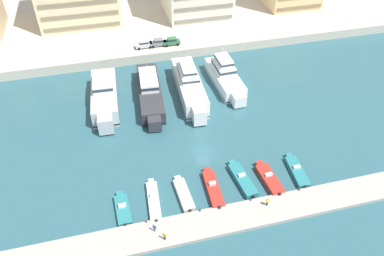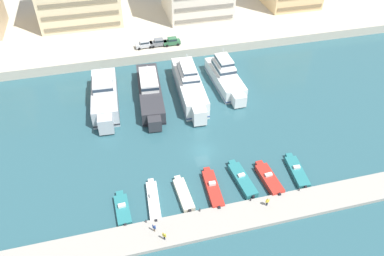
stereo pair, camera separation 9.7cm
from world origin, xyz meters
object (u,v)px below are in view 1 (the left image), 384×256
at_px(car_silver_far_left, 144,44).
at_px(pedestrian_mid_deck, 268,201).
at_px(motorboat_cream_mid_left, 184,194).
at_px(yacht_white_mid_left, 189,85).
at_px(yacht_white_center_left, 225,76).
at_px(motorboat_white_left, 154,200).
at_px(yacht_charcoal_left, 150,91).
at_px(pedestrian_near_edge, 154,227).
at_px(motorboat_red_center_right, 269,179).
at_px(motorboat_teal_far_left, 123,209).
at_px(motorboat_teal_mid_right, 297,171).
at_px(yacht_silver_far_left, 105,96).
at_px(motorboat_teal_center, 242,179).
at_px(car_grey_left, 158,42).
at_px(car_green_mid_left, 172,41).
at_px(motorboat_red_center_left, 213,188).
at_px(pedestrian_far_side, 165,236).

distance_m(car_silver_far_left, pedestrian_mid_deck, 51.35).
bearing_deg(motorboat_cream_mid_left, yacht_white_mid_left, 74.20).
distance_m(yacht_white_center_left, motorboat_white_left, 35.10).
xyz_separation_m(yacht_charcoal_left, yacht_white_center_left, (16.71, 1.35, 0.28)).
height_order(motorboat_white_left, pedestrian_near_edge, pedestrian_near_edge).
distance_m(motorboat_red_center_right, car_silver_far_left, 47.20).
relative_size(yacht_white_center_left, motorboat_teal_far_left, 2.65).
bearing_deg(motorboat_teal_mid_right, yacht_white_center_left, 96.89).
bearing_deg(yacht_silver_far_left, motorboat_red_center_right, -48.75).
xyz_separation_m(motorboat_cream_mid_left, motorboat_teal_center, (9.87, 0.60, 0.06)).
height_order(motorboat_teal_center, motorboat_red_center_right, motorboat_red_center_right).
xyz_separation_m(car_grey_left, car_green_mid_left, (3.27, -0.24, 0.00)).
bearing_deg(motorboat_red_center_right, motorboat_teal_mid_right, 5.84).
bearing_deg(motorboat_teal_mid_right, yacht_silver_far_left, 137.43).
height_order(yacht_charcoal_left, motorboat_white_left, yacht_charcoal_left).
distance_m(motorboat_teal_far_left, pedestrian_mid_deck, 21.77).
xyz_separation_m(car_silver_far_left, car_grey_left, (3.48, 0.03, 0.00)).
height_order(motorboat_red_center_right, car_green_mid_left, car_green_mid_left).
bearing_deg(pedestrian_near_edge, car_silver_far_left, 82.79).
bearing_deg(motorboat_teal_far_left, yacht_charcoal_left, 72.28).
height_order(motorboat_red_center_right, pedestrian_mid_deck, pedestrian_mid_deck).
relative_size(yacht_charcoal_left, pedestrian_mid_deck, 13.51).
height_order(motorboat_teal_mid_right, pedestrian_mid_deck, pedestrian_mid_deck).
xyz_separation_m(yacht_white_center_left, car_green_mid_left, (-8.33, 16.33, 1.16)).
xyz_separation_m(yacht_silver_far_left, yacht_white_mid_left, (17.42, -0.57, 0.10)).
distance_m(motorboat_white_left, car_silver_far_left, 45.29).
height_order(motorboat_teal_center, car_green_mid_left, car_green_mid_left).
relative_size(yacht_white_mid_left, car_silver_far_left, 5.13).
distance_m(yacht_charcoal_left, pedestrian_near_edge, 32.96).
relative_size(yacht_white_mid_left, motorboat_teal_center, 2.56).
relative_size(yacht_silver_far_left, yacht_white_center_left, 1.08).
bearing_deg(motorboat_red_center_right, yacht_white_center_left, 86.36).
bearing_deg(car_grey_left, car_green_mid_left, -4.25).
distance_m(yacht_silver_far_left, yacht_white_mid_left, 17.43).
bearing_deg(yacht_silver_far_left, motorboat_teal_center, -53.20).
xyz_separation_m(yacht_charcoal_left, car_green_mid_left, (8.38, 17.68, 1.43)).
xyz_separation_m(motorboat_teal_far_left, motorboat_red_center_right, (23.64, 0.08, 0.16)).
xyz_separation_m(yacht_white_center_left, motorboat_red_center_right, (-1.83, -28.68, -1.53)).
xyz_separation_m(yacht_white_mid_left, motorboat_red_center_left, (-2.76, -26.50, -1.81)).
bearing_deg(car_silver_far_left, pedestrian_near_edge, -97.21).
relative_size(motorboat_teal_far_left, pedestrian_mid_deck, 4.17).
relative_size(yacht_silver_far_left, yacht_charcoal_left, 0.88).
bearing_deg(yacht_silver_far_left, yacht_white_center_left, 2.80).
height_order(motorboat_teal_far_left, pedestrian_near_edge, pedestrian_near_edge).
relative_size(yacht_white_mid_left, yacht_white_center_left, 1.21).
height_order(motorboat_cream_mid_left, motorboat_teal_center, motorboat_teal_center).
relative_size(yacht_white_mid_left, pedestrian_far_side, 13.53).
bearing_deg(motorboat_teal_mid_right, motorboat_teal_center, 177.47).
relative_size(motorboat_teal_far_left, motorboat_red_center_right, 0.87).
relative_size(motorboat_cream_mid_left, motorboat_teal_center, 0.88).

